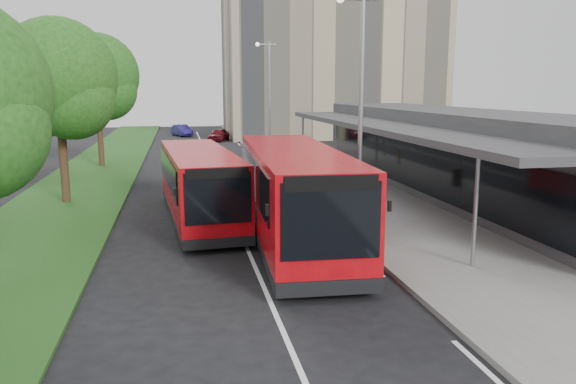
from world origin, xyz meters
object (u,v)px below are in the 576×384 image
object	(u,v)px
litter_bin	(329,181)
car_far	(182,130)
tree_far	(97,81)
bus_main	(294,195)
lamp_post_far	(268,93)
bus_second	(200,185)
bollard	(289,159)
tree_mid	(58,85)
car_near	(219,135)
lamp_post_near	(359,97)

from	to	relation	value
litter_bin	car_far	xyz separation A→B (m)	(-6.80, 35.06, 0.02)
tree_far	car_far	world-z (taller)	tree_far
bus_main	lamp_post_far	bearing A→B (deg)	85.86
bus_main	bus_second	size ratio (longest dim) A/B	1.14
tree_far	litter_bin	size ratio (longest dim) A/B	9.79
lamp_post_far	car_far	size ratio (longest dim) A/B	2.17
bus_main	bollard	xyz separation A→B (m)	(3.16, 16.96, -0.96)
tree_mid	bollard	bearing A→B (deg)	36.55
bus_second	tree_mid	bearing A→B (deg)	137.79
car_near	lamp_post_near	bearing A→B (deg)	-65.17
lamp_post_near	car_near	distance (m)	36.36
bus_main	car_near	world-z (taller)	bus_main
lamp_post_far	car_near	bearing A→B (deg)	98.36
tree_far	car_far	bearing A→B (deg)	77.25
bus_second	litter_bin	xyz separation A→B (m)	(6.35, 4.60, -0.80)
bus_second	bollard	size ratio (longest dim) A/B	10.00
lamp_post_near	litter_bin	size ratio (longest dim) A/B	9.24
tree_far	bollard	world-z (taller)	tree_far
bus_second	lamp_post_far	bearing A→B (deg)	67.86
lamp_post_far	litter_bin	xyz separation A→B (m)	(0.94, -12.72, -4.13)
tree_mid	tree_far	xyz separation A→B (m)	(-0.00, 12.00, 0.30)
bus_second	lamp_post_near	bearing A→B (deg)	-31.08
tree_mid	car_near	xyz separation A→B (m)	(8.77, 29.00, -4.57)
lamp_post_far	bollard	size ratio (longest dim) A/B	8.24
lamp_post_far	bus_main	xyz separation A→B (m)	(-2.50, -21.18, -3.12)
tree_far	litter_bin	world-z (taller)	tree_far
lamp_post_near	bus_second	xyz separation A→B (m)	(-5.42, 2.68, -3.33)
litter_bin	bollard	bearing A→B (deg)	91.91
bus_second	bollard	bearing A→B (deg)	60.38
car_near	litter_bin	bearing A→B (deg)	-62.38
lamp_post_near	car_far	bearing A→B (deg)	97.88
tree_far	car_near	world-z (taller)	tree_far
bus_second	bollard	distance (m)	14.46
bus_second	car_far	distance (m)	39.67
bus_second	car_far	bearing A→B (deg)	85.87
bus_second	litter_bin	size ratio (longest dim) A/B	11.21
bus_second	litter_bin	world-z (taller)	bus_second
tree_mid	lamp_post_near	size ratio (longest dim) A/B	1.00
tree_mid	litter_bin	distance (m)	12.91
bus_second	car_far	size ratio (longest dim) A/B	2.63
tree_far	bollard	distance (m)	13.15
bus_main	bollard	distance (m)	17.28
car_far	bollard	bearing A→B (deg)	-96.03
lamp_post_near	bollard	size ratio (longest dim) A/B	8.24
lamp_post_near	car_near	xyz separation A→B (m)	(-2.36, 36.05, -4.12)
tree_far	bus_main	size ratio (longest dim) A/B	0.76
tree_far	bus_second	xyz separation A→B (m)	(5.71, -16.37, -4.09)
lamp_post_near	bollard	distance (m)	16.32
bus_second	car_near	world-z (taller)	bus_second
bus_main	car_near	size ratio (longest dim) A/B	3.15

